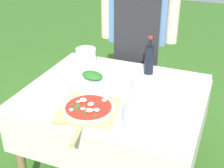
# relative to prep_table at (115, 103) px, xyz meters

# --- Properties ---
(prep_table) EXTENTS (1.14, 0.95, 0.73)m
(prep_table) POSITION_rel_prep_table_xyz_m (0.00, 0.00, 0.00)
(prep_table) COLOR beige
(prep_table) RESTS_ON ground
(person_cook) EXTENTS (0.62, 0.26, 1.67)m
(person_cook) POSITION_rel_prep_table_xyz_m (-0.07, 0.69, 0.35)
(person_cook) COLOR #4C4C51
(person_cook) RESTS_ON ground
(pizza_on_peel) EXTENTS (0.38, 0.52, 0.05)m
(pizza_on_peel) POSITION_rel_prep_table_xyz_m (-0.05, -0.29, 0.12)
(pizza_on_peel) COLOR tan
(pizza_on_peel) RESTS_ON prep_table
(oil_bottle) EXTENTS (0.07, 0.07, 0.28)m
(oil_bottle) POSITION_rel_prep_table_xyz_m (0.13, 0.32, 0.21)
(oil_bottle) COLOR black
(oil_bottle) RESTS_ON prep_table
(water_bottle) EXTENTS (0.08, 0.08, 0.23)m
(water_bottle) POSITION_rel_prep_table_xyz_m (0.23, -0.38, 0.21)
(water_bottle) COLOR silver
(water_bottle) RESTS_ON prep_table
(herb_container) EXTENTS (0.21, 0.17, 0.05)m
(herb_container) POSITION_rel_prep_table_xyz_m (-0.20, 0.09, 0.13)
(herb_container) COLOR silver
(herb_container) RESTS_ON prep_table
(mixing_tub) EXTENTS (0.15, 0.15, 0.12)m
(mixing_tub) POSITION_rel_prep_table_xyz_m (-0.36, 0.31, 0.16)
(mixing_tub) COLOR silver
(mixing_tub) RESTS_ON prep_table
(plate_stack) EXTENTS (0.27, 0.27, 0.04)m
(plate_stack) POSITION_rel_prep_table_xyz_m (0.36, 0.03, 0.12)
(plate_stack) COLOR white
(plate_stack) RESTS_ON prep_table
(sauce_jar) EXTENTS (0.09, 0.09, 0.11)m
(sauce_jar) POSITION_rel_prep_table_xyz_m (0.15, 0.00, 0.15)
(sauce_jar) COLOR silver
(sauce_jar) RESTS_ON prep_table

